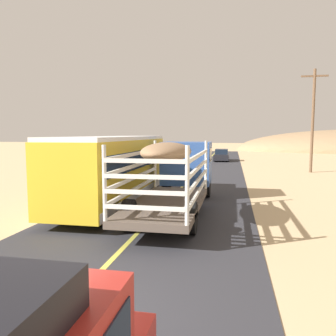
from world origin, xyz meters
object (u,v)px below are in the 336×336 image
object	(u,v)px
car_far	(222,155)
power_pole_mid	(313,118)
livestock_truck	(180,167)
bus	(115,168)

from	to	relation	value
car_far	power_pole_mid	xyz separation A→B (m)	(8.08, -10.96, 4.03)
power_pole_mid	livestock_truck	bearing A→B (deg)	-120.48
power_pole_mid	car_far	bearing A→B (deg)	126.38
livestock_truck	car_far	size ratio (longest dim) A/B	2.20
livestock_truck	car_far	distance (m)	26.47
bus	power_pole_mid	size ratio (longest dim) A/B	1.13
bus	car_far	size ratio (longest dim) A/B	2.27
bus	livestock_truck	bearing A→B (deg)	7.93
bus	car_far	world-z (taller)	bus
car_far	bus	bearing A→B (deg)	-98.64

